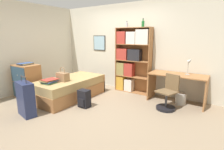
# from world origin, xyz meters

# --- Properties ---
(ground_plane) EXTENTS (14.00, 14.00, 0.00)m
(ground_plane) POSITION_xyz_m (0.00, 0.00, 0.00)
(ground_plane) COLOR gray
(wall_back) EXTENTS (10.00, 0.09, 2.60)m
(wall_back) POSITION_xyz_m (-0.00, 1.60, 1.30)
(wall_back) COLOR beige
(wall_back) RESTS_ON ground_plane
(wall_left) EXTENTS (0.06, 10.00, 2.60)m
(wall_left) POSITION_xyz_m (-2.29, 0.00, 1.30)
(wall_left) COLOR beige
(wall_left) RESTS_ON ground_plane
(bed) EXTENTS (0.98, 1.89, 0.53)m
(bed) POSITION_xyz_m (-0.75, 0.02, 0.26)
(bed) COLOR #A36B3D
(bed) RESTS_ON ground_plane
(handbag) EXTENTS (0.31, 0.18, 0.36)m
(handbag) POSITION_xyz_m (-0.70, -0.26, 0.64)
(handbag) COLOR #93704C
(handbag) RESTS_ON bed
(book_stack_on_bed) EXTENTS (0.35, 0.40, 0.10)m
(book_stack_on_bed) POSITION_xyz_m (-0.80, -0.59, 0.58)
(book_stack_on_bed) COLOR #99894C
(book_stack_on_bed) RESTS_ON bed
(suitcase) EXTENTS (0.52, 0.31, 0.85)m
(suitcase) POSITION_xyz_m (-0.69, -1.28, 0.36)
(suitcase) COLOR navy
(suitcase) RESTS_ON ground_plane
(dresser) EXTENTS (0.68, 0.49, 0.90)m
(dresser) POSITION_xyz_m (-1.73, -0.62, 0.45)
(dresser) COLOR #A36B3D
(dresser) RESTS_ON ground_plane
(magazine_pile_on_dresser) EXTENTS (0.34, 0.37, 0.04)m
(magazine_pile_on_dresser) POSITION_xyz_m (-1.77, -0.60, 0.92)
(magazine_pile_on_dresser) COLOR #334C84
(magazine_pile_on_dresser) RESTS_ON dresser
(bookcase) EXTENTS (1.07, 0.28, 1.88)m
(bookcase) POSITION_xyz_m (0.33, 1.40, 1.00)
(bookcase) COLOR #A36B3D
(bookcase) RESTS_ON ground_plane
(bottle_green) EXTENTS (0.08, 0.08, 0.18)m
(bottle_green) POSITION_xyz_m (0.19, 1.42, 1.95)
(bottle_green) COLOR #B7BCC1
(bottle_green) RESTS_ON bookcase
(bottle_brown) EXTENTS (0.07, 0.07, 0.23)m
(bottle_brown) POSITION_xyz_m (0.69, 1.43, 1.97)
(bottle_brown) COLOR #1E6B2D
(bottle_brown) RESTS_ON bookcase
(desk) EXTENTS (1.36, 0.62, 0.73)m
(desk) POSITION_xyz_m (1.75, 1.24, 0.52)
(desk) COLOR #A36B3D
(desk) RESTS_ON ground_plane
(desk_lamp) EXTENTS (0.15, 0.11, 0.42)m
(desk_lamp) POSITION_xyz_m (1.98, 1.30, 1.01)
(desk_lamp) COLOR #ADA89E
(desk_lamp) RESTS_ON desk
(desk_chair) EXTENTS (0.50, 0.50, 0.80)m
(desk_chair) POSITION_xyz_m (1.69, 0.69, 0.26)
(desk_chair) COLOR black
(desk_chair) RESTS_ON ground_plane
(backpack) EXTENTS (0.26, 0.23, 0.42)m
(backpack) POSITION_xyz_m (0.02, -0.28, 0.21)
(backpack) COLOR black
(backpack) RESTS_ON ground_plane
(waste_bin) EXTENTS (0.25, 0.25, 0.28)m
(waste_bin) POSITION_xyz_m (1.88, 1.18, 0.14)
(waste_bin) COLOR #B7B2A8
(waste_bin) RESTS_ON ground_plane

